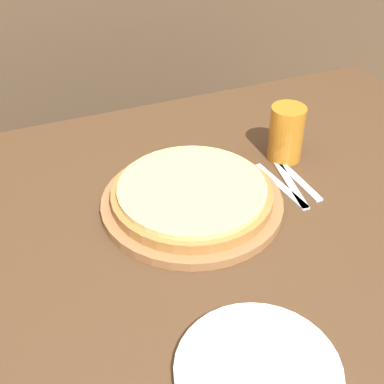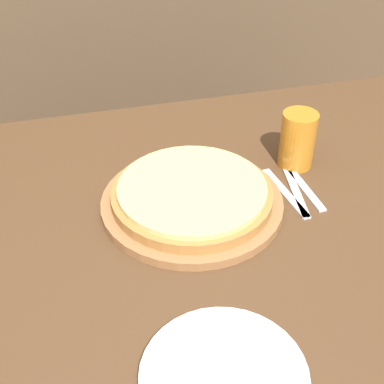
% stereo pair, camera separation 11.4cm
% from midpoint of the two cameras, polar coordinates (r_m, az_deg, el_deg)
% --- Properties ---
extents(dining_table, '(1.57, 1.07, 0.77)m').
position_cam_midpoint_polar(dining_table, '(1.41, -1.77, -15.32)').
color(dining_table, '#4C331E').
rests_on(dining_table, ground_plane).
extents(pizza_on_board, '(0.39, 0.39, 0.06)m').
position_cam_midpoint_polar(pizza_on_board, '(1.15, -2.84, -0.68)').
color(pizza_on_board, '#99663D').
rests_on(pizza_on_board, dining_table).
extents(beer_glass, '(0.08, 0.08, 0.14)m').
position_cam_midpoint_polar(beer_glass, '(1.29, 7.57, 6.38)').
color(beer_glass, '#B7701E').
rests_on(beer_glass, dining_table).
extents(dinner_plate, '(0.26, 0.26, 0.02)m').
position_cam_midpoint_polar(dinner_plate, '(0.87, 3.14, -18.75)').
color(dinner_plate, white).
rests_on(dinner_plate, dining_table).
extents(fork, '(0.04, 0.19, 0.00)m').
position_cam_midpoint_polar(fork, '(1.23, 6.82, 0.55)').
color(fork, silver).
rests_on(fork, dining_table).
extents(dinner_knife, '(0.05, 0.19, 0.00)m').
position_cam_midpoint_polar(dinner_knife, '(1.24, 7.84, 0.81)').
color(dinner_knife, silver).
rests_on(dinner_knife, dining_table).
extents(spoon, '(0.02, 0.16, 0.00)m').
position_cam_midpoint_polar(spoon, '(1.25, 8.85, 1.06)').
color(spoon, silver).
rests_on(spoon, dining_table).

